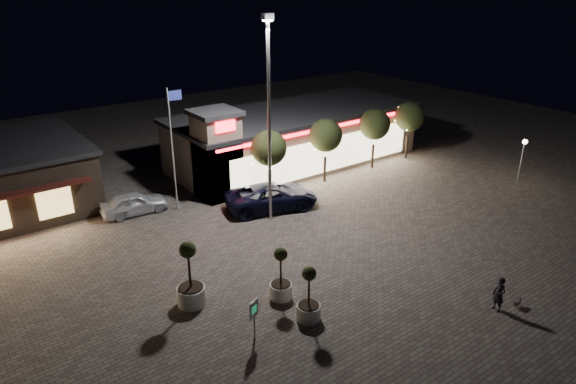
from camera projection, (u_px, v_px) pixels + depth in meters
ground at (329, 287)px, 25.41m from camera, size 90.00×90.00×0.00m
retail_building at (291, 137)px, 41.47m from camera, size 20.40×8.40×6.10m
floodlight_pole at (269, 111)px, 29.70m from camera, size 0.60×0.40×12.38m
flagpole at (173, 140)px, 32.14m from camera, size 0.95×0.10×8.00m
lamp_post_east at (523, 153)px, 36.91m from camera, size 0.36×0.36×3.48m
string_tree_a at (269, 148)px, 34.36m from camera, size 2.42×2.42×4.79m
string_tree_b at (326, 136)px, 37.11m from camera, size 2.42×2.42×4.79m
string_tree_c at (375, 125)px, 39.85m from camera, size 2.42×2.42×4.79m
string_tree_d at (409, 117)px, 42.05m from camera, size 2.42×2.42×4.79m
pickup_truck at (272, 197)px, 33.69m from camera, size 6.63×4.45×1.69m
white_sedan at (134, 203)px, 33.01m from camera, size 4.34×2.04×1.43m
pedestrian at (499, 295)px, 23.32m from camera, size 0.52×0.69×1.70m
dog at (518, 301)px, 23.79m from camera, size 0.54×0.23×0.29m
planter_left at (191, 285)px, 23.72m from camera, size 1.33×1.33×3.28m
planter_mid at (309, 303)px, 22.73m from camera, size 1.09×1.09×2.68m
planter_right at (281, 282)px, 24.29m from camera, size 1.09×1.09×2.67m
valet_sign at (254, 312)px, 21.33m from camera, size 0.59×0.31×1.88m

